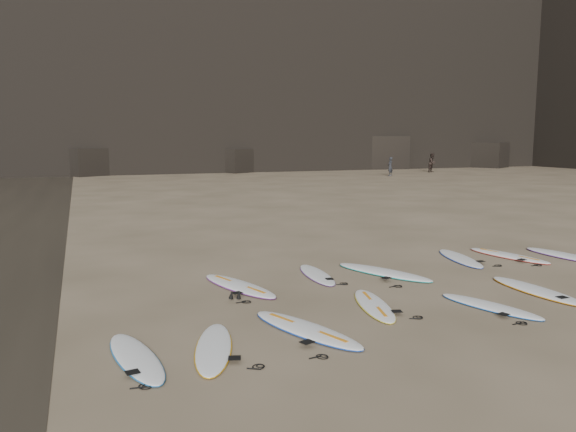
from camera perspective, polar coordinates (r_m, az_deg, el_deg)
name	(u,v)px	position (r m, az deg, el deg)	size (l,w,h in m)	color
ground	(424,306)	(11.96, 13.62, -8.91)	(240.00, 240.00, 0.00)	#897559
surfboard_0	(214,347)	(9.45, -7.57, -13.08)	(0.56, 2.35, 0.08)	white
surfboard_1	(306,329)	(10.20, 1.85, -11.38)	(0.64, 2.69, 0.10)	white
surfboard_2	(374,305)	(11.73, 8.72, -8.90)	(0.56, 2.33, 0.08)	white
surfboard_3	(490,306)	(12.24, 19.86, -8.58)	(0.55, 2.29, 0.08)	white
surfboard_4	(536,290)	(13.82, 23.92, -6.89)	(0.63, 2.63, 0.09)	white
surfboard_5	(239,285)	(13.07, -5.01, -7.04)	(0.64, 2.68, 0.10)	white
surfboard_6	(317,274)	(14.10, 2.94, -5.94)	(0.54, 2.26, 0.08)	white
surfboard_7	(384,272)	(14.51, 9.68, -5.61)	(0.67, 2.80, 0.10)	white
surfboard_8	(460,258)	(16.66, 17.08, -4.10)	(0.60, 2.52, 0.09)	white
surfboard_9	(508,255)	(17.49, 21.48, -3.74)	(0.63, 2.61, 0.09)	white
surfboard_10	(567,256)	(18.11, 26.49, -3.63)	(0.66, 2.75, 0.10)	white
surfboard_11	(136,357)	(9.31, -15.20, -13.64)	(0.57, 2.37, 0.09)	white
person_a	(390,166)	(51.51, 10.34, 4.97)	(0.62, 0.41, 1.70)	#222327
person_b	(432,163)	(57.88, 14.45, 5.26)	(0.92, 0.71, 1.89)	black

